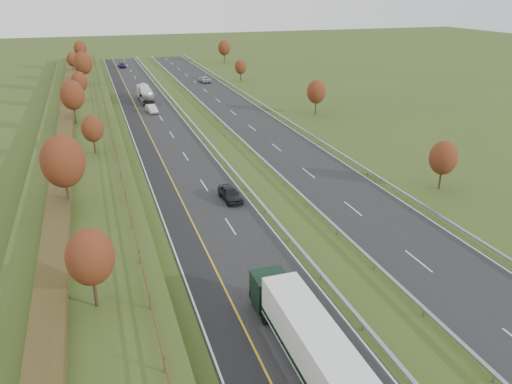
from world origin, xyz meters
TOP-DOWN VIEW (x-y plane):
  - ground at (8.00, 55.00)m, footprint 400.00×400.00m
  - near_carriageway at (0.00, 60.00)m, footprint 10.50×200.00m
  - far_carriageway at (16.50, 60.00)m, footprint 10.50×200.00m
  - hard_shoulder at (-3.75, 60.00)m, footprint 3.00×200.00m
  - lane_markings at (6.40, 59.88)m, footprint 26.75×200.00m
  - embankment_left at (-13.00, 60.00)m, footprint 12.00×200.00m
  - hedge_left at (-15.00, 60.00)m, footprint 2.20×180.00m
  - fence_left at (-8.50, 59.59)m, footprint 0.12×189.06m
  - median_barrier_near at (5.70, 60.00)m, footprint 0.32×200.00m
  - median_barrier_far at (10.80, 60.00)m, footprint 0.32×200.00m
  - outer_barrier_far at (22.30, 60.00)m, footprint 0.32×200.00m
  - trees_left at (-12.64, 56.63)m, footprint 6.64×164.30m
  - trees_far at (29.80, 89.21)m, footprint 8.45×118.60m
  - box_lorry at (0.28, 1.26)m, footprint 2.58×16.28m
  - road_tanker at (0.39, 86.76)m, footprint 2.40×11.22m
  - car_dark_near at (3.08, 29.56)m, footprint 2.18×4.77m
  - car_silver_mid at (0.22, 76.30)m, footprint 2.13×4.71m
  - car_small_far at (-0.59, 138.81)m, footprint 2.19×4.58m
  - car_oncoming at (17.55, 105.98)m, footprint 2.78×5.35m

SIDE VIEW (x-z plane):
  - ground at x=8.00m, z-range 0.00..0.00m
  - near_carriageway at x=0.00m, z-range 0.00..0.04m
  - far_carriageway at x=16.50m, z-range 0.00..0.04m
  - hard_shoulder at x=-3.75m, z-range 0.00..0.04m
  - lane_markings at x=6.40m, z-range 0.04..0.05m
  - median_barrier_near at x=5.70m, z-range 0.26..0.97m
  - median_barrier_far at x=10.80m, z-range 0.26..0.97m
  - outer_barrier_far at x=22.30m, z-range 0.26..0.97m
  - car_small_far at x=-0.59m, z-range 0.04..1.33m
  - car_oncoming at x=17.55m, z-range 0.04..1.48m
  - car_silver_mid at x=0.22m, z-range 0.04..1.54m
  - car_dark_near at x=3.08m, z-range 0.04..1.63m
  - embankment_left at x=-13.00m, z-range 0.00..2.00m
  - road_tanker at x=0.39m, z-range 0.13..3.59m
  - box_lorry at x=0.28m, z-range 0.30..4.36m
  - hedge_left at x=-15.00m, z-range 2.00..3.10m
  - fence_left at x=-8.50m, z-range 2.13..3.33m
  - trees_far at x=29.80m, z-range 0.69..7.81m
  - trees_left at x=-12.64m, z-range 2.53..10.20m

